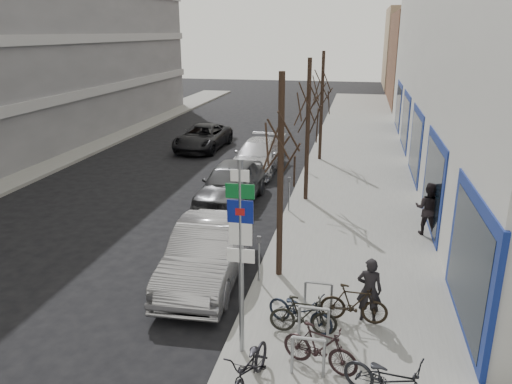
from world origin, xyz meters
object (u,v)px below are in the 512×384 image
at_px(highway_sign_pole, 241,248).
at_px(parked_car_back, 258,156).
at_px(bike_far_inner, 354,303).
at_px(pedestrian_far, 428,208).
at_px(tree_near, 281,129).
at_px(bike_near_right, 320,347).
at_px(meter_mid, 289,191).
at_px(pedestrian_near, 369,290).
at_px(bike_mid_curb, 300,307).
at_px(tree_far, 323,80).
at_px(parked_car_mid, 231,183).
at_px(parked_car_front, 207,253).
at_px(bike_far_curb, 390,376).
at_px(bike_mid_inner, 303,315).
at_px(meter_front, 259,254).
at_px(meter_back, 306,155).
at_px(bike_rack, 314,320).
at_px(lane_car, 203,137).
at_px(tree_mid, 309,97).
at_px(bike_near_left, 250,365).

height_order(highway_sign_pole, parked_car_back, highway_sign_pole).
distance_m(bike_far_inner, pedestrian_far, 6.10).
relative_size(tree_near, bike_near_right, 3.51).
bearing_deg(highway_sign_pole, pedestrian_far, 58.73).
relative_size(meter_mid, pedestrian_near, 0.83).
distance_m(bike_near_right, bike_mid_curb, 1.45).
height_order(tree_far, parked_car_mid, tree_far).
bearing_deg(parked_car_front, pedestrian_near, -21.23).
distance_m(bike_near_right, bike_far_curb, 1.43).
bearing_deg(bike_mid_inner, highway_sign_pole, 125.84).
bearing_deg(parked_car_mid, tree_near, -62.08).
relative_size(tree_near, bike_far_inner, 3.60).
bearing_deg(meter_front, meter_back, 90.00).
bearing_deg(meter_back, tree_far, 79.80).
relative_size(bike_rack, bike_mid_curb, 1.41).
distance_m(bike_mid_inner, pedestrian_far, 7.16).
relative_size(tree_near, lane_car, 1.12).
bearing_deg(tree_mid, parked_car_back, 123.38).
bearing_deg(bike_near_right, meter_back, 26.58).
distance_m(tree_near, parked_car_front, 3.82).
distance_m(tree_near, bike_far_curb, 6.19).
distance_m(meter_back, bike_far_inner, 12.69).
bearing_deg(meter_front, tree_far, 88.09).
height_order(bike_near_right, pedestrian_far, pedestrian_far).
distance_m(bike_far_inner, parked_car_front, 4.16).
bearing_deg(parked_car_mid, lane_car, 115.94).
bearing_deg(parked_car_front, tree_near, 10.33).
bearing_deg(tree_near, meter_back, 92.45).
bearing_deg(bike_far_inner, highway_sign_pole, 126.72).
bearing_deg(pedestrian_far, tree_far, -46.37).
distance_m(tree_near, pedestrian_far, 6.41).
bearing_deg(meter_mid, bike_far_curb, -71.59).
relative_size(bike_mid_curb, lane_car, 0.33).
xyz_separation_m(meter_mid, bike_far_curb, (3.13, -9.40, -0.24)).
bearing_deg(bike_far_curb, bike_near_left, 116.97).
distance_m(meter_front, bike_mid_curb, 2.33).
height_order(tree_near, bike_mid_curb, tree_near).
distance_m(bike_near_left, parked_car_back, 15.56).
bearing_deg(meter_mid, highway_sign_pole, -88.32).
height_order(tree_near, bike_near_right, tree_near).
bearing_deg(bike_rack, tree_far, 94.32).
bearing_deg(bike_near_right, parked_car_back, 35.21).
relative_size(bike_mid_inner, parked_car_mid, 0.31).
distance_m(meter_mid, bike_far_inner, 7.38).
xyz_separation_m(highway_sign_pole, bike_rack, (1.40, 0.61, -1.80)).
relative_size(tree_far, pedestrian_far, 3.14).
distance_m(bike_far_inner, lane_car, 18.63).
relative_size(bike_rack, tree_near, 0.41).
relative_size(tree_near, parked_car_back, 1.09).
bearing_deg(highway_sign_pole, bike_rack, 23.59).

